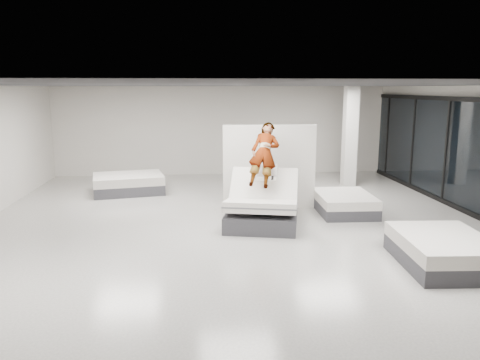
{
  "coord_description": "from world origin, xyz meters",
  "views": [
    {
      "loc": [
        -0.9,
        -10.1,
        3.14
      ],
      "look_at": [
        0.1,
        0.7,
        1.0
      ],
      "focal_mm": 35.0,
      "sensor_mm": 36.0,
      "label": 1
    }
  ],
  "objects_px": {
    "person": "(264,165)",
    "remote": "(272,178)",
    "flat_bed_right_far": "(344,203)",
    "flat_bed_left_far": "(128,184)",
    "hero_bed": "(263,207)",
    "flat_bed_right_near": "(444,251)",
    "column": "(350,137)",
    "divider_panel": "(269,167)"
  },
  "relations": [
    {
      "from": "person",
      "to": "remote",
      "type": "height_order",
      "value": "person"
    },
    {
      "from": "flat_bed_right_far",
      "to": "flat_bed_left_far",
      "type": "distance_m",
      "value": 6.5
    },
    {
      "from": "hero_bed",
      "to": "flat_bed_left_far",
      "type": "height_order",
      "value": "hero_bed"
    },
    {
      "from": "flat_bed_right_near",
      "to": "hero_bed",
      "type": "bearing_deg",
      "value": 134.58
    },
    {
      "from": "hero_bed",
      "to": "column",
      "type": "xyz_separation_m",
      "value": [
        3.39,
        4.1,
        1.2
      ]
    },
    {
      "from": "hero_bed",
      "to": "flat_bed_right_near",
      "type": "xyz_separation_m",
      "value": [
        2.86,
        -2.9,
        -0.13
      ]
    },
    {
      "from": "remote",
      "to": "divider_panel",
      "type": "xyz_separation_m",
      "value": [
        0.17,
        1.58,
        -0.01
      ]
    },
    {
      "from": "remote",
      "to": "divider_panel",
      "type": "height_order",
      "value": "divider_panel"
    },
    {
      "from": "hero_bed",
      "to": "column",
      "type": "relative_size",
      "value": 0.76
    },
    {
      "from": "hero_bed",
      "to": "divider_panel",
      "type": "xyz_separation_m",
      "value": [
        0.38,
        1.51,
        0.7
      ]
    },
    {
      "from": "remote",
      "to": "flat_bed_left_far",
      "type": "bearing_deg",
      "value": 148.41
    },
    {
      "from": "flat_bed_left_far",
      "to": "column",
      "type": "bearing_deg",
      "value": 3.39
    },
    {
      "from": "hero_bed",
      "to": "flat_bed_left_far",
      "type": "bearing_deg",
      "value": 134.34
    },
    {
      "from": "hero_bed",
      "to": "flat_bed_right_far",
      "type": "distance_m",
      "value": 2.36
    },
    {
      "from": "hero_bed",
      "to": "flat_bed_right_near",
      "type": "height_order",
      "value": "hero_bed"
    },
    {
      "from": "remote",
      "to": "flat_bed_right_near",
      "type": "bearing_deg",
      "value": -33.9
    },
    {
      "from": "divider_panel",
      "to": "column",
      "type": "relative_size",
      "value": 0.76
    },
    {
      "from": "divider_panel",
      "to": "flat_bed_left_far",
      "type": "distance_m",
      "value": 4.61
    },
    {
      "from": "divider_panel",
      "to": "flat_bed_right_far",
      "type": "distance_m",
      "value": 2.15
    },
    {
      "from": "remote",
      "to": "column",
      "type": "height_order",
      "value": "column"
    },
    {
      "from": "hero_bed",
      "to": "remote",
      "type": "height_order",
      "value": "hero_bed"
    },
    {
      "from": "remote",
      "to": "column",
      "type": "relative_size",
      "value": 0.04
    },
    {
      "from": "person",
      "to": "divider_panel",
      "type": "bearing_deg",
      "value": 88.72
    },
    {
      "from": "flat_bed_right_far",
      "to": "column",
      "type": "xyz_separation_m",
      "value": [
        1.17,
        3.3,
        1.36
      ]
    },
    {
      "from": "person",
      "to": "flat_bed_right_near",
      "type": "distance_m",
      "value": 4.39
    },
    {
      "from": "remote",
      "to": "flat_bed_left_far",
      "type": "height_order",
      "value": "remote"
    },
    {
      "from": "person",
      "to": "divider_panel",
      "type": "relative_size",
      "value": 0.74
    },
    {
      "from": "divider_panel",
      "to": "flat_bed_right_near",
      "type": "bearing_deg",
      "value": -55.29
    },
    {
      "from": "flat_bed_left_far",
      "to": "column",
      "type": "relative_size",
      "value": 0.72
    },
    {
      "from": "hero_bed",
      "to": "remote",
      "type": "distance_m",
      "value": 0.74
    },
    {
      "from": "hero_bed",
      "to": "column",
      "type": "bearing_deg",
      "value": 50.4
    },
    {
      "from": "remote",
      "to": "flat_bed_right_near",
      "type": "distance_m",
      "value": 3.97
    },
    {
      "from": "remote",
      "to": "divider_panel",
      "type": "relative_size",
      "value": 0.06
    },
    {
      "from": "hero_bed",
      "to": "person",
      "type": "bearing_deg",
      "value": 77.01
    },
    {
      "from": "person",
      "to": "divider_panel",
      "type": "height_order",
      "value": "divider_panel"
    },
    {
      "from": "hero_bed",
      "to": "remote",
      "type": "bearing_deg",
      "value": -18.45
    },
    {
      "from": "flat_bed_right_near",
      "to": "remote",
      "type": "bearing_deg",
      "value": 133.11
    },
    {
      "from": "flat_bed_right_far",
      "to": "flat_bed_left_far",
      "type": "relative_size",
      "value": 0.79
    },
    {
      "from": "person",
      "to": "flat_bed_right_near",
      "type": "relative_size",
      "value": 0.86
    },
    {
      "from": "hero_bed",
      "to": "flat_bed_right_far",
      "type": "bearing_deg",
      "value": 19.78
    },
    {
      "from": "flat_bed_right_near",
      "to": "column",
      "type": "distance_m",
      "value": 7.15
    },
    {
      "from": "hero_bed",
      "to": "flat_bed_left_far",
      "type": "xyz_separation_m",
      "value": [
        -3.6,
        3.69,
        -0.12
      ]
    }
  ]
}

